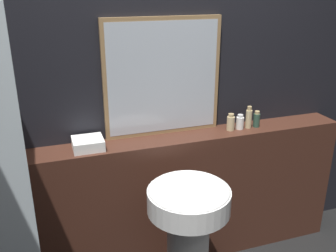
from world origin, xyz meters
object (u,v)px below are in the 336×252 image
at_px(mirror, 163,78).
at_px(body_wash_bottle, 257,119).
at_px(towel_stack, 88,144).
at_px(shampoo_bottle, 231,123).
at_px(lotion_bottle, 249,118).
at_px(pedestal_sink, 188,235).
at_px(conditioner_bottle, 240,122).

distance_m(mirror, body_wash_bottle, 0.74).
relative_size(towel_stack, shampoo_bottle, 1.57).
relative_size(lotion_bottle, body_wash_bottle, 1.36).
xyz_separation_m(pedestal_sink, mirror, (0.04, 0.58, 0.80)).
relative_size(pedestal_sink, lotion_bottle, 5.43).
height_order(mirror, towel_stack, mirror).
bearing_deg(body_wash_bottle, pedestal_sink, -145.55).
bearing_deg(lotion_bottle, shampoo_bottle, 180.00).
height_order(pedestal_sink, lotion_bottle, lotion_bottle).
height_order(conditioner_bottle, lotion_bottle, lotion_bottle).
bearing_deg(shampoo_bottle, towel_stack, -180.00).
height_order(towel_stack, shampoo_bottle, shampoo_bottle).
bearing_deg(shampoo_bottle, pedestal_sink, -135.96).
height_order(pedestal_sink, towel_stack, towel_stack).
xyz_separation_m(pedestal_sink, lotion_bottle, (0.63, 0.48, 0.49)).
distance_m(towel_stack, conditioner_bottle, 1.04).
bearing_deg(mirror, shampoo_bottle, -12.12).
bearing_deg(towel_stack, body_wash_bottle, 0.00).
bearing_deg(lotion_bottle, towel_stack, -180.00).
xyz_separation_m(conditioner_bottle, lotion_bottle, (0.07, 0.00, 0.02)).
bearing_deg(shampoo_bottle, conditioner_bottle, -0.00).
height_order(mirror, shampoo_bottle, mirror).
distance_m(pedestal_sink, mirror, 0.98).
bearing_deg(shampoo_bottle, body_wash_bottle, -0.00).
bearing_deg(mirror, lotion_bottle, -9.34).
xyz_separation_m(mirror, lotion_bottle, (0.59, -0.10, -0.31)).
bearing_deg(shampoo_bottle, mirror, 167.88).
relative_size(shampoo_bottle, lotion_bottle, 0.75).
height_order(conditioner_bottle, body_wash_bottle, body_wash_bottle).
height_order(lotion_bottle, body_wash_bottle, lotion_bottle).
xyz_separation_m(mirror, conditioner_bottle, (0.53, -0.10, -0.33)).
bearing_deg(towel_stack, conditioner_bottle, 0.00).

